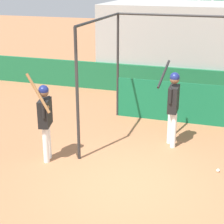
# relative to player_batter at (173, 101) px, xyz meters

# --- Properties ---
(ground_plane) EXTENTS (60.00, 60.00, 0.00)m
(ground_plane) POSITION_rel_player_batter_xyz_m (-0.56, -2.10, -1.15)
(ground_plane) COLOR #9E6642
(outfield_wall) EXTENTS (24.00, 0.12, 1.01)m
(outfield_wall) POSITION_rel_player_batter_xyz_m (-0.56, 4.16, -0.65)
(outfield_wall) COLOR #196038
(outfield_wall) RESTS_ON ground
(bleacher_section) EXTENTS (5.95, 4.00, 3.09)m
(bleacher_section) POSITION_rel_player_batter_xyz_m (-0.56, 6.22, 0.39)
(bleacher_section) COLOR #9E9E99
(bleacher_section) RESTS_ON ground
(batting_cage) EXTENTS (3.95, 3.13, 3.05)m
(batting_cage) POSITION_rel_player_batter_xyz_m (0.03, 1.10, 0.08)
(batting_cage) COLOR #282828
(batting_cage) RESTS_ON ground
(player_batter) EXTENTS (0.53, 0.96, 2.02)m
(player_batter) POSITION_rel_player_batter_xyz_m (0.00, 0.00, 0.00)
(player_batter) COLOR white
(player_batter) RESTS_ON ground
(player_waiting) EXTENTS (0.58, 0.77, 2.13)m
(player_waiting) POSITION_rel_player_batter_xyz_m (-2.57, -1.69, -0.06)
(player_waiting) COLOR white
(player_waiting) RESTS_ON ground
(baseball) EXTENTS (0.07, 0.07, 0.07)m
(baseball) POSITION_rel_player_batter_xyz_m (1.21, -1.08, -1.12)
(baseball) COLOR white
(baseball) RESTS_ON ground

